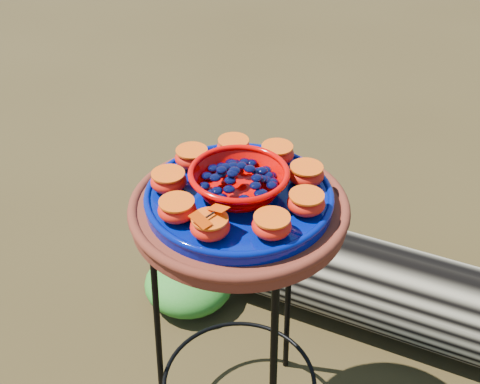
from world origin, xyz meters
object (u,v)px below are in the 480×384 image
Objects in this scene: terracotta_saucer at (239,210)px; cobalt_plate at (239,198)px; red_bowl at (239,182)px; driftwood_log at (478,316)px; plant_stand at (239,330)px.

terracotta_saucer is 0.03m from cobalt_plate.
red_bowl is at bearing 0.00° from cobalt_plate.
plant_stand is at bearing -122.47° from driftwood_log.
terracotta_saucer is at bearing 0.00° from cobalt_plate.
cobalt_plate is 2.00× the size of red_bowl.
red_bowl is at bearing -122.47° from driftwood_log.
driftwood_log is at bearing 57.53° from cobalt_plate.
cobalt_plate is 0.25× the size of driftwood_log.
driftwood_log is (0.40, 0.63, -0.58)m from terracotta_saucer.
terracotta_saucer is at bearing 0.00° from red_bowl.
red_bowl is (0.00, 0.00, 0.44)m from plant_stand.
plant_stand is 0.40m from cobalt_plate.
driftwood_log is (0.40, 0.63, -0.65)m from red_bowl.
plant_stand is 0.46× the size of driftwood_log.
cobalt_plate is (0.00, 0.00, 0.40)m from plant_stand.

